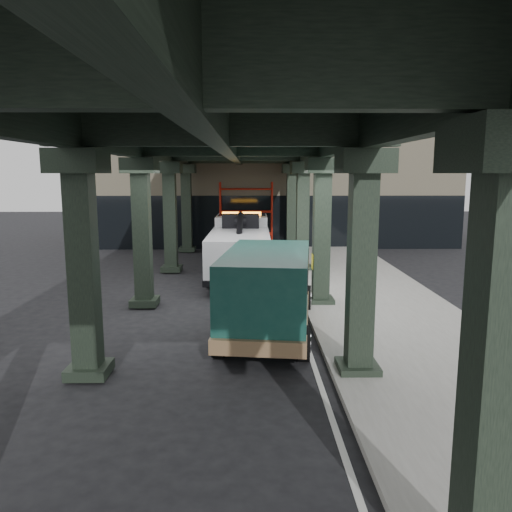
{
  "coord_description": "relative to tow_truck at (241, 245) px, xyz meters",
  "views": [
    {
      "loc": [
        0.17,
        -14.59,
        4.5
      ],
      "look_at": [
        0.4,
        2.27,
        1.7
      ],
      "focal_mm": 35.0,
      "sensor_mm": 36.0,
      "label": 1
    }
  ],
  "objects": [
    {
      "name": "tow_truck",
      "position": [
        0.0,
        0.0,
        0.0
      ],
      "size": [
        2.73,
        8.69,
        2.83
      ],
      "rotation": [
        0.0,
        0.0,
        -0.01
      ],
      "color": "black",
      "rests_on": "ground"
    },
    {
      "name": "ground",
      "position": [
        0.21,
        -7.22,
        -1.38
      ],
      "size": [
        90.0,
        90.0,
        0.0
      ],
      "primitive_type": "plane",
      "color": "black",
      "rests_on": "ground"
    },
    {
      "name": "lane_stripe",
      "position": [
        1.91,
        -5.22,
        -1.38
      ],
      "size": [
        0.12,
        38.0,
        0.01
      ],
      "primitive_type": "cube",
      "color": "silver",
      "rests_on": "ground"
    },
    {
      "name": "viaduct",
      "position": [
        -0.19,
        -5.22,
        4.08
      ],
      "size": [
        7.4,
        32.0,
        6.4
      ],
      "color": "black",
      "rests_on": "ground"
    },
    {
      "name": "scaffolding",
      "position": [
        0.21,
        7.42,
        0.73
      ],
      "size": [
        3.08,
        0.88,
        4.0
      ],
      "color": "#B61D0E",
      "rests_on": "ground"
    },
    {
      "name": "towed_van",
      "position": [
        0.91,
        -8.25,
        -0.08
      ],
      "size": [
        3.02,
        6.22,
        2.43
      ],
      "rotation": [
        0.0,
        0.0,
        -0.12
      ],
      "color": "#12423A",
      "rests_on": "ground"
    },
    {
      "name": "building",
      "position": [
        2.21,
        12.78,
        2.62
      ],
      "size": [
        22.0,
        10.0,
        8.0
      ],
      "primitive_type": "cube",
      "color": "#C6B793",
      "rests_on": "ground"
    },
    {
      "name": "sidewalk",
      "position": [
        4.71,
        -5.22,
        -1.31
      ],
      "size": [
        5.0,
        40.0,
        0.15
      ],
      "primitive_type": "cube",
      "color": "gray",
      "rests_on": "ground"
    }
  ]
}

